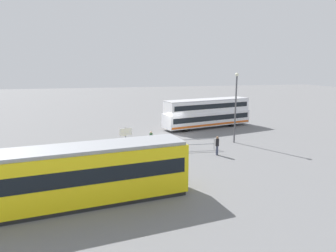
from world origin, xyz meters
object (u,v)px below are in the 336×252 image
Objects in this scene: double_decker_bus at (207,113)px; pedestrian_near_railing at (151,138)px; pedestrian_crossing at (217,144)px; tram_yellow at (71,175)px; street_lamp at (236,103)px; info_sign at (126,135)px.

double_decker_bus is 7.55× the size of pedestrian_near_railing.
pedestrian_crossing is at bearing 73.41° from double_decker_bus.
double_decker_bus is 24.56m from tram_yellow.
pedestrian_near_railing is at bearing -120.70° from tram_yellow.
info_sign is at bearing 7.99° from street_lamp.
tram_yellow is (15.50, 19.05, -0.13)m from double_decker_bus.
double_decker_bus is 11.80m from pedestrian_near_railing.
street_lamp reaches higher than pedestrian_near_railing.
tram_yellow is 8.53× the size of pedestrian_near_railing.
double_decker_bus is 8.36m from street_lamp.
double_decker_bus reaches higher than tram_yellow.
pedestrian_near_railing is (8.81, 7.79, -0.98)m from double_decker_bus.
pedestrian_near_railing is 3.34m from info_sign.
double_decker_bus is 7.05× the size of pedestrian_crossing.
street_lamp reaches higher than pedestrian_crossing.
tram_yellow is 19.15m from street_lamp.
pedestrian_crossing is at bearing 47.32° from street_lamp.
pedestrian_near_railing is 0.22× the size of street_lamp.
street_lamp is (-11.45, -1.61, 2.45)m from info_sign.
double_decker_bus is 1.69× the size of street_lamp.
info_sign is (2.66, 1.86, 0.82)m from pedestrian_near_railing.
double_decker_bus reaches higher than pedestrian_near_railing.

